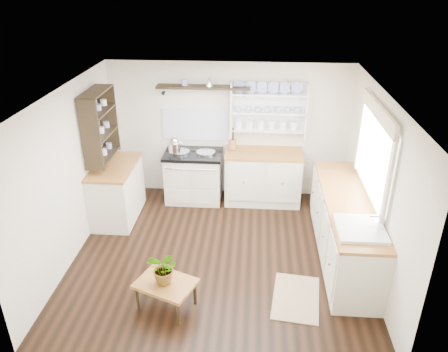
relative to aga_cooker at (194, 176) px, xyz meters
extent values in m
cube|color=black|center=(0.57, -1.57, -0.44)|extent=(4.00, 3.80, 0.01)
cube|color=beige|center=(0.57, 0.33, 0.71)|extent=(4.00, 0.02, 2.30)
cube|color=beige|center=(2.57, -1.57, 0.71)|extent=(0.02, 3.80, 2.30)
cube|color=beige|center=(-1.43, -1.57, 0.71)|extent=(0.02, 3.80, 2.30)
cube|color=white|center=(0.57, -1.57, 1.86)|extent=(4.00, 3.80, 0.01)
cube|color=white|center=(2.53, -1.42, 1.06)|extent=(0.04, 1.40, 1.00)
cube|color=white|center=(2.51, -1.42, 1.06)|extent=(0.02, 1.50, 1.10)
cube|color=#F4E9C3|center=(2.49, -1.42, 1.64)|extent=(0.04, 1.55, 0.18)
cube|color=beige|center=(0.00, 0.00, -0.03)|extent=(0.92, 0.60, 0.81)
cube|color=black|center=(0.00, 0.00, 0.40)|extent=(0.96, 0.64, 0.05)
cylinder|color=silver|center=(-0.21, 0.00, 0.44)|extent=(0.31, 0.31, 0.03)
cylinder|color=silver|center=(0.21, 0.00, 0.44)|extent=(0.31, 0.31, 0.03)
cylinder|color=silver|center=(0.00, -0.34, 0.28)|extent=(0.83, 0.02, 0.02)
cube|color=beige|center=(1.17, 0.03, 0.00)|extent=(1.25, 0.60, 0.88)
cube|color=brown|center=(1.17, 0.03, 0.44)|extent=(1.27, 0.63, 0.04)
cube|color=beige|center=(2.27, -1.47, 0.00)|extent=(0.60, 2.40, 0.88)
cube|color=brown|center=(2.27, -1.47, 0.44)|extent=(0.62, 2.43, 0.04)
cube|color=white|center=(2.27, -2.22, 0.36)|extent=(0.55, 0.60, 0.28)
cylinder|color=silver|center=(2.47, -2.22, 0.56)|extent=(0.02, 0.02, 0.22)
cube|color=beige|center=(-1.13, -0.67, 0.00)|extent=(0.60, 1.10, 0.88)
cube|color=brown|center=(-1.13, -0.67, 0.44)|extent=(0.62, 1.13, 0.04)
cube|color=white|center=(1.22, 0.31, 1.11)|extent=(1.20, 0.03, 0.90)
cube|color=white|center=(1.22, 0.22, 1.11)|extent=(1.20, 0.22, 0.02)
cylinder|color=navy|center=(1.22, 0.23, 1.38)|extent=(0.20, 0.02, 0.20)
cube|color=black|center=(0.17, 0.20, 1.48)|extent=(1.50, 0.24, 0.04)
cone|color=black|center=(-0.48, 0.27, 1.37)|extent=(0.06, 0.20, 0.06)
cone|color=black|center=(0.82, 0.27, 1.37)|extent=(0.06, 0.20, 0.06)
cube|color=black|center=(-1.27, -0.67, 1.11)|extent=(0.28, 0.80, 1.05)
cylinder|color=#965C37|center=(0.64, 0.11, 0.55)|extent=(0.13, 0.13, 0.15)
cube|color=brown|center=(0.04, -2.66, -0.10)|extent=(0.79, 0.69, 0.04)
cylinder|color=black|center=(-0.29, -2.73, -0.28)|extent=(0.04, 0.04, 0.32)
cylinder|color=black|center=(-0.15, -2.38, -0.28)|extent=(0.04, 0.04, 0.32)
cylinder|color=black|center=(0.23, -2.94, -0.28)|extent=(0.04, 0.04, 0.32)
cylinder|color=black|center=(0.37, -2.60, -0.28)|extent=(0.04, 0.04, 0.32)
imported|color=#3F7233|center=(0.04, -2.66, 0.12)|extent=(0.47, 0.46, 0.40)
cube|color=#926D54|center=(1.58, -2.41, -0.43)|extent=(0.65, 0.91, 0.02)
camera|label=1|loc=(1.02, -6.60, 3.24)|focal=35.00mm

